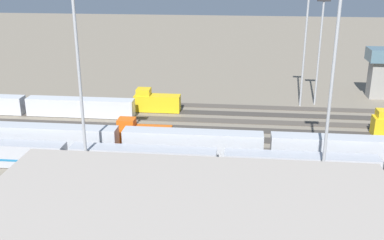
% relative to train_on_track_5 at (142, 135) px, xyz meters
% --- Properties ---
extents(ground_plane, '(400.00, 400.00, 0.00)m').
position_rel_train_on_track_5_xyz_m(ground_plane, '(-11.24, -7.50, -2.16)').
color(ground_plane, '#756B5B').
extents(track_bed_0, '(140.00, 2.80, 0.12)m').
position_rel_train_on_track_5_xyz_m(track_bed_0, '(-11.24, -25.00, -2.10)').
color(track_bed_0, '#4C443D').
rests_on(track_bed_0, ground_plane).
extents(track_bed_1, '(140.00, 2.80, 0.12)m').
position_rel_train_on_track_5_xyz_m(track_bed_1, '(-11.24, -20.00, -2.10)').
color(track_bed_1, '#3D3833').
rests_on(track_bed_1, ground_plane).
extents(track_bed_2, '(140.00, 2.80, 0.12)m').
position_rel_train_on_track_5_xyz_m(track_bed_2, '(-11.24, -15.00, -2.10)').
color(track_bed_2, '#4C443D').
rests_on(track_bed_2, ground_plane).
extents(track_bed_3, '(140.00, 2.80, 0.12)m').
position_rel_train_on_track_5_xyz_m(track_bed_3, '(-11.24, -10.00, -2.10)').
color(track_bed_3, '#3D3833').
rests_on(track_bed_3, ground_plane).
extents(track_bed_4, '(140.00, 2.80, 0.12)m').
position_rel_train_on_track_5_xyz_m(track_bed_4, '(-11.24, -5.00, -2.10)').
color(track_bed_4, '#3D3833').
rests_on(track_bed_4, ground_plane).
extents(track_bed_5, '(140.00, 2.80, 0.12)m').
position_rel_train_on_track_5_xyz_m(track_bed_5, '(-11.24, 0.00, -2.10)').
color(track_bed_5, '#4C443D').
rests_on(track_bed_5, ground_plane).
extents(track_bed_6, '(140.00, 2.80, 0.12)m').
position_rel_train_on_track_5_xyz_m(track_bed_6, '(-11.24, 5.00, -2.10)').
color(track_bed_6, '#3D3833').
rests_on(track_bed_6, ground_plane).
extents(track_bed_7, '(140.00, 2.80, 0.12)m').
position_rel_train_on_track_5_xyz_m(track_bed_7, '(-11.24, 10.00, -2.10)').
color(track_bed_7, '#4C443D').
rests_on(track_bed_7, ground_plane).
extents(train_on_track_5, '(10.00, 3.00, 5.00)m').
position_rel_train_on_track_5_xyz_m(train_on_track_5, '(0.00, 0.00, 0.00)').
color(train_on_track_5, '#D85914').
rests_on(train_on_track_5, ground_plane).
extents(train_on_track_2, '(47.20, 3.00, 3.80)m').
position_rel_train_on_track_5_xyz_m(train_on_track_2, '(28.60, -15.00, -0.14)').
color(train_on_track_2, silver).
rests_on(train_on_track_2, ground_plane).
extents(train_on_track_6, '(119.80, 3.00, 5.00)m').
position_rel_train_on_track_5_xyz_m(train_on_track_6, '(-9.55, 5.00, 0.46)').
color(train_on_track_6, '#B7BABF').
rests_on(train_on_track_6, ground_plane).
extents(train_on_track_1, '(10.00, 3.00, 5.00)m').
position_rel_train_on_track_5_xyz_m(train_on_track_1, '(1.12, -20.00, 0.00)').
color(train_on_track_1, gold).
rests_on(train_on_track_1, ground_plane).
extents(train_on_track_7, '(95.60, 3.06, 3.80)m').
position_rel_train_on_track_5_xyz_m(train_on_track_7, '(-14.37, 10.00, -0.16)').
color(train_on_track_7, '#A8AAB2').
rests_on(train_on_track_7, ground_plane).
extents(light_mast_0, '(2.80, 0.70, 24.36)m').
position_rel_train_on_track_5_xyz_m(light_mast_0, '(-34.32, -28.87, 13.61)').
color(light_mast_0, '#9EA0A5').
rests_on(light_mast_0, ground_plane).
extents(light_mast_1, '(2.80, 0.70, 28.89)m').
position_rel_train_on_track_5_xyz_m(light_mast_1, '(6.03, 12.35, 16.09)').
color(light_mast_1, '#9EA0A5').
rests_on(light_mast_1, ground_plane).
extents(light_mast_2, '(2.80, 0.70, 29.80)m').
position_rel_train_on_track_5_xyz_m(light_mast_2, '(-30.85, -27.35, 16.58)').
color(light_mast_2, '#9EA0A5').
rests_on(light_mast_2, ground_plane).
extents(light_mast_3, '(2.80, 0.70, 31.27)m').
position_rel_train_on_track_5_xyz_m(light_mast_3, '(-29.11, 13.45, 17.38)').
color(light_mast_3, '#9EA0A5').
rests_on(light_mast_3, ground_plane).
extents(control_tower, '(6.00, 6.00, 11.95)m').
position_rel_train_on_track_5_xyz_m(control_tower, '(-49.93, -36.40, 4.89)').
color(control_tower, gray).
rests_on(control_tower, ground_plane).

